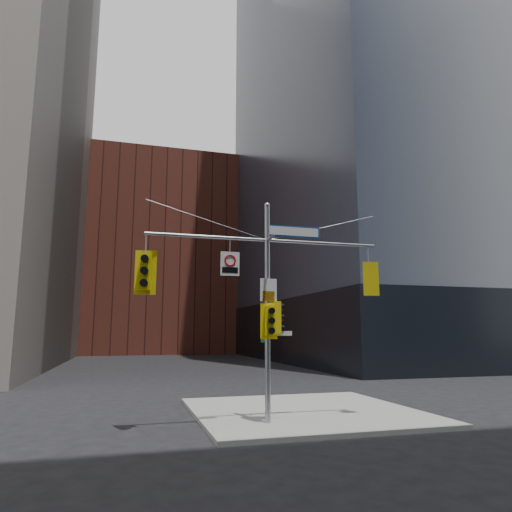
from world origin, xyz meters
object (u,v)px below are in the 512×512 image
signal_assembly (267,287)px  street_sign_blade (293,232)px  traffic_light_pole_front (270,321)px  traffic_light_west_arm (145,272)px  traffic_light_east_arm (369,279)px  regulatory_sign_arm (230,263)px  traffic_light_pole_side (277,317)px

signal_assembly → street_sign_blade: 2.14m
traffic_light_pole_front → street_sign_blade: (0.92, 0.27, 3.03)m
traffic_light_west_arm → traffic_light_pole_front: (3.94, -0.28, -1.48)m
street_sign_blade → traffic_light_west_arm: bearing=179.6°
signal_assembly → traffic_light_east_arm: size_ratio=6.74×
traffic_light_west_arm → traffic_light_east_arm: traffic_light_west_arm is taller
traffic_light_west_arm → street_sign_blade: bearing=7.6°
traffic_light_pole_front → regulatory_sign_arm: bearing=170.7°
traffic_light_west_arm → regulatory_sign_arm: (2.67, -0.03, 0.38)m
traffic_light_east_arm → traffic_light_pole_front: (-3.76, -0.27, -1.48)m
traffic_light_west_arm → traffic_light_pole_side: 4.48m
regulatory_sign_arm → traffic_light_pole_front: bearing=-12.3°
signal_assembly → traffic_light_pole_side: 1.03m
traffic_light_west_arm → traffic_light_pole_front: size_ratio=1.19×
traffic_light_east_arm → traffic_light_pole_side: bearing=6.1°
signal_assembly → regulatory_sign_arm: signal_assembly is taller
traffic_light_pole_side → street_sign_blade: (0.60, -0.01, 2.91)m
regulatory_sign_arm → street_sign_blade: bearing=-0.7°
street_sign_blade → traffic_light_east_arm: bearing=-0.4°
traffic_light_pole_front → street_sign_blade: size_ratio=0.59×
traffic_light_pole_front → regulatory_sign_arm: regulatory_sign_arm is taller
traffic_light_west_arm → traffic_light_east_arm: (7.70, -0.01, -0.00)m
signal_assembly → street_sign_blade: size_ratio=4.06×
traffic_light_west_arm → regulatory_sign_arm: bearing=6.9°
traffic_light_pole_side → regulatory_sign_arm: (-1.59, -0.03, 1.74)m
signal_assembly → traffic_light_pole_side: (0.32, 0.01, -0.98)m
traffic_light_west_arm → street_sign_blade: street_sign_blade is taller
street_sign_blade → regulatory_sign_arm: bearing=-179.7°
traffic_light_pole_front → regulatory_sign_arm: size_ratio=1.48×
traffic_light_east_arm → traffic_light_pole_side: traffic_light_east_arm is taller
traffic_light_west_arm → regulatory_sign_arm: size_ratio=1.76×
traffic_light_pole_front → traffic_light_west_arm: bearing=177.6°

